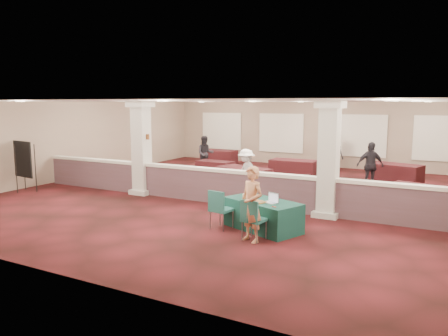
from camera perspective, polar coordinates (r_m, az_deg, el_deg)
The scene contains 33 objects.
ground at distance 14.98m, azimuth 3.62°, elevation -3.62°, with size 16.00×16.00×0.00m, color #491216.
wall_back at distance 22.23m, azimuth 12.33°, elevation 4.33°, with size 16.00×0.04×3.20m, color gray.
wall_front at distance 8.24m, azimuth -20.24°, elevation -2.82°, with size 16.00×0.04×3.20m, color gray.
wall_left at distance 19.46m, azimuth -18.31°, elevation 3.52°, with size 0.04×16.00×3.20m, color gray.
ceiling at distance 14.65m, azimuth 3.74°, elevation 8.71°, with size 16.00×16.00×0.02m, color silver.
partition_wall at distance 13.55m, azimuth 0.99°, elevation -2.46°, with size 15.60×0.28×1.10m.
column_left at distance 15.30m, azimuth -10.74°, elevation 2.70°, with size 0.72×0.72×3.20m.
column_right at distance 12.31m, azimuth 13.51°, elevation 1.24°, with size 0.72×0.72×3.20m.
sconce_left at distance 15.45m, azimuth -11.59°, elevation 4.09°, with size 0.12×0.12×0.18m.
sconce_right at distance 15.09m, azimuth -9.95°, elevation 4.03°, with size 0.12×0.12×0.18m.
near_table at distance 11.00m, azimuth 5.06°, elevation -6.13°, with size 1.93×0.96×0.74m, color #0F3A32.
conf_chair_main at distance 10.04m, azimuth 3.70°, elevation -6.34°, with size 0.55×0.55×0.97m.
conf_chair_side at distance 10.91m, azimuth -0.61°, elevation -5.04°, with size 0.56×0.57×1.00m.
easel_board at distance 16.96m, azimuth -24.78°, elevation 0.98°, with size 1.06×0.59×1.81m.
woman at distance 9.94m, azimuth 3.63°, elevation -4.75°, with size 0.62×0.42×1.74m, color tan.
far_table_front_left at distance 18.96m, azimuth -1.17°, elevation -0.05°, with size 1.59×0.80×0.65m, color black.
far_table_front_center at distance 15.93m, azimuth 2.56°, elevation -1.40°, with size 2.01×1.00×0.81m, color black.
far_table_front_right at distance 13.92m, azimuth 24.69°, elevation -3.72°, with size 1.89×0.95×0.77m, color black.
far_table_back_left at distance 22.58m, azimuth -0.67°, elevation 1.43°, with size 1.80×0.90×0.73m, color black.
far_table_back_center at distance 18.57m, azimuth 9.07°, elevation -0.14°, with size 1.91×0.96×0.78m, color black.
far_table_back_right at distance 18.31m, azimuth 21.42°, elevation -0.73°, with size 1.94×0.97×0.79m, color black.
attendee_a at distance 20.29m, azimuth -2.46°, elevation 1.91°, with size 0.78×0.44×1.63m, color black.
attendee_b at distance 14.92m, azimuth 2.92°, elevation -0.56°, with size 1.02×0.47×1.59m, color silver.
attendee_c at distance 16.85m, azimuth 18.54°, elevation 0.30°, with size 1.02×0.49×1.74m, color black.
attendee_d at distance 21.07m, azimuth 14.19°, elevation 2.08°, with size 0.87×0.47×1.76m, color black.
laptop_base at distance 10.67m, azimuth 6.05°, elevation -4.51°, with size 0.33×0.23×0.02m, color #BDBCC1.
laptop_screen at distance 10.72m, azimuth 6.50°, elevation -3.78°, with size 0.33×0.01×0.22m, color #BDBCC1.
screen_glow at distance 10.72m, azimuth 6.47°, elevation -3.87°, with size 0.30×0.00×0.19m, color silver.
knitting at distance 10.70m, azimuth 4.31°, elevation -4.41°, with size 0.41×0.30×0.03m, color orange.
yarn_cream at distance 11.23m, azimuth 2.71°, elevation -3.57°, with size 0.11×0.11×0.11m, color beige.
yarn_red at distance 11.44m, azimuth 2.76°, elevation -3.37°, with size 0.10×0.10×0.10m, color #5D1217.
yarn_grey at distance 11.30m, azimuth 3.89°, elevation -3.51°, with size 0.11×0.11×0.11m, color #54555A.
scissors at distance 10.27m, azimuth 6.57°, elevation -5.05°, with size 0.12×0.03×0.01m, color #B51D13.
Camera 1 is at (6.10, -13.32, 3.14)m, focal length 35.00 mm.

